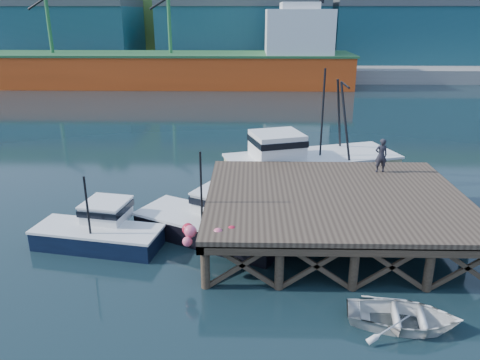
{
  "coord_description": "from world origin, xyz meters",
  "views": [
    {
      "loc": [
        1.52,
        -20.45,
        10.15
      ],
      "look_at": [
        0.98,
        2.0,
        2.06
      ],
      "focal_mm": 35.0,
      "sensor_mm": 36.0,
      "label": 1
    }
  ],
  "objects_px": {
    "boat_black": "(214,220)",
    "dinghy": "(404,316)",
    "boat_navy": "(100,230)",
    "trawler": "(308,161)",
    "dockworker": "(381,155)"
  },
  "relations": [
    {
      "from": "boat_black",
      "to": "dinghy",
      "type": "height_order",
      "value": "boat_black"
    },
    {
      "from": "boat_black",
      "to": "boat_navy",
      "type": "bearing_deg",
      "value": -141.82
    },
    {
      "from": "boat_black",
      "to": "dinghy",
      "type": "relative_size",
      "value": 2.01
    },
    {
      "from": "trawler",
      "to": "dockworker",
      "type": "bearing_deg",
      "value": -68.25
    },
    {
      "from": "boat_black",
      "to": "dockworker",
      "type": "bearing_deg",
      "value": 49.92
    },
    {
      "from": "boat_navy",
      "to": "dockworker",
      "type": "bearing_deg",
      "value": 28.64
    },
    {
      "from": "trawler",
      "to": "dinghy",
      "type": "relative_size",
      "value": 2.94
    },
    {
      "from": "trawler",
      "to": "dinghy",
      "type": "distance_m",
      "value": 14.42
    },
    {
      "from": "boat_black",
      "to": "dockworker",
      "type": "height_order",
      "value": "boat_black"
    },
    {
      "from": "dockworker",
      "to": "dinghy",
      "type": "bearing_deg",
      "value": 76.88
    },
    {
      "from": "dinghy",
      "to": "dockworker",
      "type": "relative_size",
      "value": 2.09
    },
    {
      "from": "dinghy",
      "to": "dockworker",
      "type": "bearing_deg",
      "value": 0.34
    },
    {
      "from": "boat_navy",
      "to": "dinghy",
      "type": "distance_m",
      "value": 13.43
    },
    {
      "from": "boat_navy",
      "to": "trawler",
      "type": "xyz_separation_m",
      "value": [
        10.46,
        8.57,
        0.73
      ]
    },
    {
      "from": "boat_black",
      "to": "trawler",
      "type": "height_order",
      "value": "trawler"
    }
  ]
}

